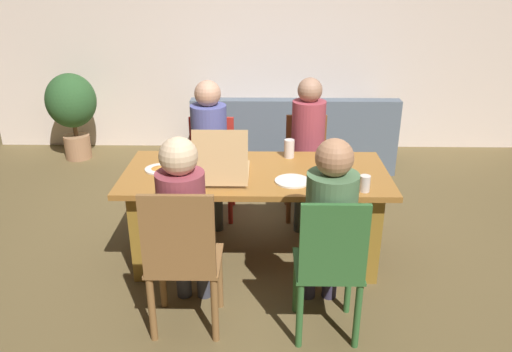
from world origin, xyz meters
name	(u,v)px	position (x,y,z in m)	size (l,w,h in m)	color
ground_plane	(256,257)	(0.00, 0.00, 0.00)	(20.00, 20.00, 0.00)	brown
back_wall	(260,37)	(0.00, 2.67, 1.33)	(6.54, 0.12, 2.67)	silver
dining_table	(256,186)	(0.00, 0.00, 0.61)	(1.91, 0.85, 0.73)	#9E662B
chair_0	(306,162)	(0.44, 0.85, 0.47)	(0.38, 0.43, 0.87)	brown
person_0	(309,141)	(0.44, 0.70, 0.72)	(0.29, 0.52, 1.25)	#343E3B
chair_1	(211,162)	(-0.41, 0.83, 0.48)	(0.42, 0.43, 0.86)	red
person_1	(209,141)	(-0.41, 0.69, 0.72)	(0.31, 0.50, 1.23)	#3E433D
chair_2	(330,265)	(0.44, -0.89, 0.51)	(0.39, 0.38, 0.95)	#326731
person_2	(329,221)	(0.44, -0.74, 0.72)	(0.29, 0.52, 1.25)	#332D45
chair_3	(182,259)	(-0.41, -0.85, 0.52)	(0.43, 0.38, 0.98)	olive
person_3	(184,217)	(-0.41, -0.71, 0.72)	(0.28, 0.47, 1.24)	#3A3C47
pizza_box_0	(223,168)	(-0.23, -0.07, 0.78)	(0.37, 0.48, 0.38)	tan
plate_0	(292,181)	(0.25, -0.18, 0.73)	(0.24, 0.24, 0.01)	white
plate_1	(159,169)	(-0.70, 0.02, 0.74)	(0.21, 0.21, 0.03)	white
drinking_glass_0	(289,149)	(0.25, 0.29, 0.80)	(0.08, 0.08, 0.14)	silver
drinking_glass_1	(365,184)	(0.72, -0.33, 0.78)	(0.07, 0.07, 0.11)	silver
couch	(293,139)	(0.38, 2.04, 0.29)	(2.18, 0.86, 0.82)	slate
potted_plant	(72,106)	(-2.13, 2.16, 0.63)	(0.56, 0.56, 1.00)	#A97955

